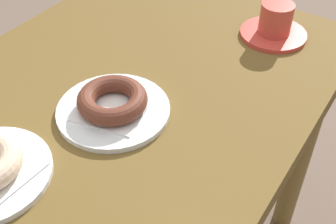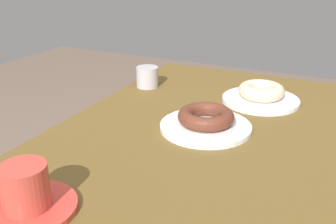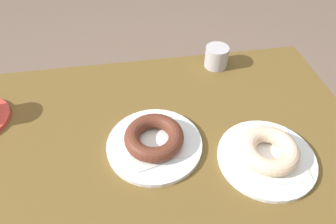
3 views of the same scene
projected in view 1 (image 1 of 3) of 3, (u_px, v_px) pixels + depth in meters
table at (118, 136)px, 0.89m from camera, size 1.00×0.68×0.70m
plate_chocolate_ring at (113, 110)px, 0.78m from camera, size 0.20×0.20×0.01m
napkin_chocolate_ring at (113, 107)px, 0.78m from camera, size 0.14×0.14×0.00m
donut_chocolate_ring at (112, 100)px, 0.77m from camera, size 0.12×0.12×0.03m
coffee_cup at (275, 24)px, 0.96m from camera, size 0.15×0.15×0.08m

